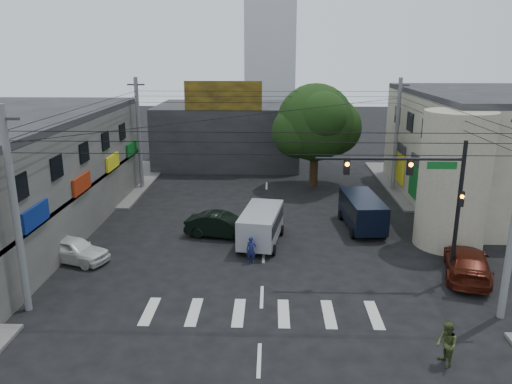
{
  "coord_description": "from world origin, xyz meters",
  "views": [
    {
      "loc": [
        0.4,
        -24.34,
        11.29
      ],
      "look_at": [
        -0.5,
        4.0,
        3.18
      ],
      "focal_mm": 35.0,
      "sensor_mm": 36.0,
      "label": 1
    }
  ],
  "objects_px": {
    "traffic_gantry": "(425,189)",
    "maroon_sedan": "(467,263)",
    "silver_minivan": "(261,227)",
    "white_compact": "(73,249)",
    "navy_van": "(362,213)",
    "utility_pole_near_left": "(15,213)",
    "dark_sedan": "(222,225)",
    "utility_pole_far_left": "(139,134)",
    "street_tree": "(315,123)",
    "pedestrian_olive": "(447,345)",
    "traffic_officer": "(251,250)",
    "utility_pole_far_right": "(396,136)"
  },
  "relations": [
    {
      "from": "white_compact",
      "to": "traffic_officer",
      "type": "distance_m",
      "value": 9.81
    },
    {
      "from": "dark_sedan",
      "to": "navy_van",
      "type": "relative_size",
      "value": 0.88
    },
    {
      "from": "dark_sedan",
      "to": "navy_van",
      "type": "distance_m",
      "value": 9.15
    },
    {
      "from": "pedestrian_olive",
      "to": "traffic_officer",
      "type": "bearing_deg",
      "value": -148.58
    },
    {
      "from": "maroon_sedan",
      "to": "silver_minivan",
      "type": "bearing_deg",
      "value": -5.11
    },
    {
      "from": "white_compact",
      "to": "maroon_sedan",
      "type": "bearing_deg",
      "value": -73.91
    },
    {
      "from": "silver_minivan",
      "to": "white_compact",
      "type": "bearing_deg",
      "value": 115.02
    },
    {
      "from": "white_compact",
      "to": "pedestrian_olive",
      "type": "relative_size",
      "value": 2.55
    },
    {
      "from": "maroon_sedan",
      "to": "navy_van",
      "type": "relative_size",
      "value": 1.03
    },
    {
      "from": "traffic_gantry",
      "to": "pedestrian_olive",
      "type": "relative_size",
      "value": 4.12
    },
    {
      "from": "traffic_gantry",
      "to": "utility_pole_near_left",
      "type": "height_order",
      "value": "utility_pole_near_left"
    },
    {
      "from": "maroon_sedan",
      "to": "navy_van",
      "type": "bearing_deg",
      "value": -43.14
    },
    {
      "from": "street_tree",
      "to": "maroon_sedan",
      "type": "height_order",
      "value": "street_tree"
    },
    {
      "from": "maroon_sedan",
      "to": "pedestrian_olive",
      "type": "bearing_deg",
      "value": 81.23
    },
    {
      "from": "dark_sedan",
      "to": "utility_pole_far_left",
      "type": "bearing_deg",
      "value": 46.77
    },
    {
      "from": "utility_pole_near_left",
      "to": "white_compact",
      "type": "distance_m",
      "value": 6.6
    },
    {
      "from": "silver_minivan",
      "to": "navy_van",
      "type": "bearing_deg",
      "value": -57.31
    },
    {
      "from": "maroon_sedan",
      "to": "traffic_officer",
      "type": "xyz_separation_m",
      "value": [
        -11.17,
        1.35,
        -0.0
      ]
    },
    {
      "from": "dark_sedan",
      "to": "silver_minivan",
      "type": "xyz_separation_m",
      "value": [
        2.43,
        -1.07,
        0.29
      ]
    },
    {
      "from": "utility_pole_far_right",
      "to": "pedestrian_olive",
      "type": "height_order",
      "value": "utility_pole_far_right"
    },
    {
      "from": "pedestrian_olive",
      "to": "traffic_gantry",
      "type": "bearing_deg",
      "value": 163.92
    },
    {
      "from": "street_tree",
      "to": "navy_van",
      "type": "relative_size",
      "value": 1.6
    },
    {
      "from": "traffic_gantry",
      "to": "maroon_sedan",
      "type": "relative_size",
      "value": 1.28
    },
    {
      "from": "silver_minivan",
      "to": "navy_van",
      "type": "xyz_separation_m",
      "value": [
        6.53,
        2.88,
        0.01
      ]
    },
    {
      "from": "traffic_gantry",
      "to": "navy_van",
      "type": "bearing_deg",
      "value": 100.99
    },
    {
      "from": "navy_van",
      "to": "utility_pole_far_left",
      "type": "bearing_deg",
      "value": 56.78
    },
    {
      "from": "utility_pole_near_left",
      "to": "silver_minivan",
      "type": "xyz_separation_m",
      "value": [
        10.31,
        8.3,
        -3.55
      ]
    },
    {
      "from": "utility_pole_far_left",
      "to": "traffic_officer",
      "type": "bearing_deg",
      "value": -56.89
    },
    {
      "from": "maroon_sedan",
      "to": "pedestrian_olive",
      "type": "relative_size",
      "value": 3.22
    },
    {
      "from": "silver_minivan",
      "to": "utility_pole_near_left",
      "type": "bearing_deg",
      "value": 137.73
    },
    {
      "from": "utility_pole_far_left",
      "to": "pedestrian_olive",
      "type": "distance_m",
      "value": 29.95
    },
    {
      "from": "utility_pole_far_left",
      "to": "utility_pole_far_right",
      "type": "distance_m",
      "value": 21.0
    },
    {
      "from": "utility_pole_near_left",
      "to": "utility_pole_far_left",
      "type": "bearing_deg",
      "value": 90.0
    },
    {
      "from": "white_compact",
      "to": "traffic_officer",
      "type": "height_order",
      "value": "traffic_officer"
    },
    {
      "from": "utility_pole_far_right",
      "to": "traffic_officer",
      "type": "distance_m",
      "value": 19.15
    },
    {
      "from": "dark_sedan",
      "to": "pedestrian_olive",
      "type": "relative_size",
      "value": 2.75
    },
    {
      "from": "silver_minivan",
      "to": "pedestrian_olive",
      "type": "distance_m",
      "value": 13.85
    },
    {
      "from": "utility_pole_near_left",
      "to": "maroon_sedan",
      "type": "height_order",
      "value": "utility_pole_near_left"
    },
    {
      "from": "utility_pole_far_left",
      "to": "utility_pole_far_right",
      "type": "relative_size",
      "value": 1.0
    },
    {
      "from": "traffic_gantry",
      "to": "navy_van",
      "type": "relative_size",
      "value": 1.32
    },
    {
      "from": "utility_pole_near_left",
      "to": "navy_van",
      "type": "height_order",
      "value": "utility_pole_near_left"
    },
    {
      "from": "utility_pole_far_right",
      "to": "maroon_sedan",
      "type": "xyz_separation_m",
      "value": [
        0.0,
        -16.43,
        -3.84
      ]
    },
    {
      "from": "street_tree",
      "to": "silver_minivan",
      "type": "xyz_separation_m",
      "value": [
        -4.19,
        -13.2,
        -4.43
      ]
    },
    {
      "from": "traffic_gantry",
      "to": "silver_minivan",
      "type": "height_order",
      "value": "traffic_gantry"
    },
    {
      "from": "utility_pole_far_right",
      "to": "traffic_officer",
      "type": "height_order",
      "value": "utility_pole_far_right"
    },
    {
      "from": "utility_pole_near_left",
      "to": "silver_minivan",
      "type": "distance_m",
      "value": 13.7
    },
    {
      "from": "utility_pole_far_right",
      "to": "maroon_sedan",
      "type": "height_order",
      "value": "utility_pole_far_right"
    },
    {
      "from": "dark_sedan",
      "to": "pedestrian_olive",
      "type": "xyz_separation_m",
      "value": [
        9.51,
        -12.97,
        0.12
      ]
    },
    {
      "from": "utility_pole_far_left",
      "to": "traffic_officer",
      "type": "xyz_separation_m",
      "value": [
        9.83,
        -15.08,
        -3.85
      ]
    },
    {
      "from": "pedestrian_olive",
      "to": "white_compact",
      "type": "bearing_deg",
      "value": -125.74
    }
  ]
}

